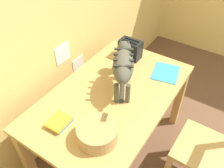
{
  "coord_description": "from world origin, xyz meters",
  "views": [
    {
      "loc": [
        -1.2,
        0.79,
        2.01
      ],
      "look_at": [
        -0.08,
        1.52,
        0.83
      ],
      "focal_mm": 38.16,
      "sensor_mm": 36.0,
      "label": 1
    }
  ],
  "objects_px": {
    "magazine": "(166,73)",
    "wicker_basket": "(97,133)",
    "saucer_bowl": "(123,69)",
    "coffee_mug": "(124,62)",
    "dining_table": "(112,101)",
    "toaster": "(130,49)",
    "cat": "(123,64)",
    "book_stack": "(59,122)",
    "wooden_chair_far": "(211,151)"
  },
  "relations": [
    {
      "from": "book_stack",
      "to": "wooden_chair_far",
      "type": "relative_size",
      "value": 0.18
    },
    {
      "from": "toaster",
      "to": "wooden_chair_far",
      "type": "bearing_deg",
      "value": -112.14
    },
    {
      "from": "wooden_chair_far",
      "to": "coffee_mug",
      "type": "bearing_deg",
      "value": 79.37
    },
    {
      "from": "magazine",
      "to": "wicker_basket",
      "type": "relative_size",
      "value": 0.97
    },
    {
      "from": "dining_table",
      "to": "cat",
      "type": "relative_size",
      "value": 2.19
    },
    {
      "from": "book_stack",
      "to": "dining_table",
      "type": "bearing_deg",
      "value": -17.04
    },
    {
      "from": "coffee_mug",
      "to": "wooden_chair_far",
      "type": "height_order",
      "value": "wooden_chair_far"
    },
    {
      "from": "dining_table",
      "to": "wooden_chair_far",
      "type": "xyz_separation_m",
      "value": [
        0.12,
        -0.8,
        -0.19
      ]
    },
    {
      "from": "cat",
      "to": "saucer_bowl",
      "type": "xyz_separation_m",
      "value": [
        0.19,
        0.11,
        -0.21
      ]
    },
    {
      "from": "toaster",
      "to": "wooden_chair_far",
      "type": "distance_m",
      "value": 1.07
    },
    {
      "from": "cat",
      "to": "book_stack",
      "type": "relative_size",
      "value": 3.81
    },
    {
      "from": "cat",
      "to": "saucer_bowl",
      "type": "height_order",
      "value": "cat"
    },
    {
      "from": "wicker_basket",
      "to": "cat",
      "type": "bearing_deg",
      "value": 13.86
    },
    {
      "from": "coffee_mug",
      "to": "wicker_basket",
      "type": "xyz_separation_m",
      "value": [
        -0.7,
        -0.23,
        -0.03
      ]
    },
    {
      "from": "saucer_bowl",
      "to": "wicker_basket",
      "type": "height_order",
      "value": "wicker_basket"
    },
    {
      "from": "saucer_bowl",
      "to": "coffee_mug",
      "type": "relative_size",
      "value": 1.4
    },
    {
      "from": "wicker_basket",
      "to": "magazine",
      "type": "bearing_deg",
      "value": -5.93
    },
    {
      "from": "saucer_bowl",
      "to": "wooden_chair_far",
      "type": "relative_size",
      "value": 0.19
    },
    {
      "from": "dining_table",
      "to": "toaster",
      "type": "distance_m",
      "value": 0.55
    },
    {
      "from": "coffee_mug",
      "to": "wooden_chair_far",
      "type": "xyz_separation_m",
      "value": [
        -0.18,
        -0.88,
        -0.36
      ]
    },
    {
      "from": "wicker_basket",
      "to": "wooden_chair_far",
      "type": "distance_m",
      "value": 0.9
    },
    {
      "from": "coffee_mug",
      "to": "book_stack",
      "type": "distance_m",
      "value": 0.75
    },
    {
      "from": "magazine",
      "to": "book_stack",
      "type": "distance_m",
      "value": 0.99
    },
    {
      "from": "wicker_basket",
      "to": "wooden_chair_far",
      "type": "height_order",
      "value": "wooden_chair_far"
    },
    {
      "from": "toaster",
      "to": "dining_table",
      "type": "bearing_deg",
      "value": -165.23
    },
    {
      "from": "wooden_chair_far",
      "to": "book_stack",
      "type": "bearing_deg",
      "value": 122.09
    },
    {
      "from": "saucer_bowl",
      "to": "magazine",
      "type": "bearing_deg",
      "value": -62.03
    },
    {
      "from": "cat",
      "to": "book_stack",
      "type": "distance_m",
      "value": 0.62
    },
    {
      "from": "toaster",
      "to": "wicker_basket",
      "type": "bearing_deg",
      "value": -162.44
    },
    {
      "from": "wicker_basket",
      "to": "wooden_chair_far",
      "type": "xyz_separation_m",
      "value": [
        0.53,
        -0.65,
        -0.33
      ]
    },
    {
      "from": "toaster",
      "to": "saucer_bowl",
      "type": "bearing_deg",
      "value": -165.17
    },
    {
      "from": "dining_table",
      "to": "saucer_bowl",
      "type": "height_order",
      "value": "saucer_bowl"
    },
    {
      "from": "saucer_bowl",
      "to": "dining_table",
      "type": "bearing_deg",
      "value": -165.27
    },
    {
      "from": "magazine",
      "to": "coffee_mug",
      "type": "bearing_deg",
      "value": 104.68
    },
    {
      "from": "saucer_bowl",
      "to": "coffee_mug",
      "type": "bearing_deg",
      "value": 0.0
    },
    {
      "from": "coffee_mug",
      "to": "wooden_chair_far",
      "type": "distance_m",
      "value": 0.97
    },
    {
      "from": "saucer_bowl",
      "to": "coffee_mug",
      "type": "xyz_separation_m",
      "value": [
        0.0,
        0.0,
        0.07
      ]
    },
    {
      "from": "dining_table",
      "to": "wooden_chair_far",
      "type": "relative_size",
      "value": 1.48
    },
    {
      "from": "dining_table",
      "to": "book_stack",
      "type": "height_order",
      "value": "book_stack"
    },
    {
      "from": "magazine",
      "to": "toaster",
      "type": "height_order",
      "value": "toaster"
    },
    {
      "from": "dining_table",
      "to": "wicker_basket",
      "type": "distance_m",
      "value": 0.45
    },
    {
      "from": "book_stack",
      "to": "cat",
      "type": "bearing_deg",
      "value": -16.38
    },
    {
      "from": "coffee_mug",
      "to": "wooden_chair_far",
      "type": "bearing_deg",
      "value": -101.38
    },
    {
      "from": "cat",
      "to": "wooden_chair_far",
      "type": "distance_m",
      "value": 0.92
    },
    {
      "from": "saucer_bowl",
      "to": "coffee_mug",
      "type": "height_order",
      "value": "coffee_mug"
    },
    {
      "from": "cat",
      "to": "wicker_basket",
      "type": "bearing_deg",
      "value": -105.65
    },
    {
      "from": "magazine",
      "to": "book_stack",
      "type": "bearing_deg",
      "value": 144.67
    },
    {
      "from": "cat",
      "to": "coffee_mug",
      "type": "xyz_separation_m",
      "value": [
        0.19,
        0.11,
        -0.14
      ]
    },
    {
      "from": "saucer_bowl",
      "to": "book_stack",
      "type": "distance_m",
      "value": 0.75
    },
    {
      "from": "wicker_basket",
      "to": "wooden_chair_far",
      "type": "bearing_deg",
      "value": -50.95
    }
  ]
}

